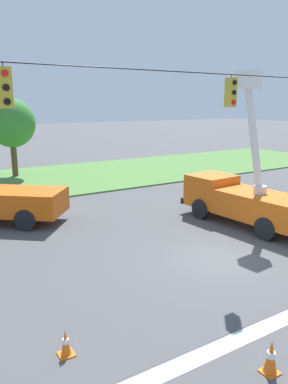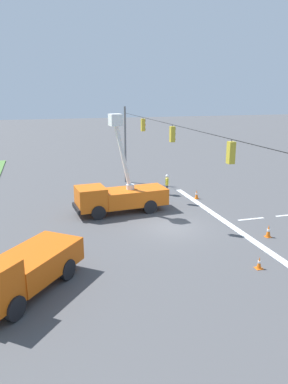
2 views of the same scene
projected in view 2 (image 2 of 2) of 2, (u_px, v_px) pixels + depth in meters
ground_plane at (172, 227)px, 24.39m from camera, size 200.00×200.00×0.00m
lane_markings at (244, 220)px, 25.81m from camera, size 17.60×15.25×0.01m
signal_gantry at (173, 160)px, 23.22m from camera, size 26.20×0.33×7.20m
utility_truck_bucket_lift at (119, 195)px, 27.04m from camera, size 2.80×6.88×7.08m
utility_truck_support_near at (19, 270)px, 16.05m from camera, size 6.26×5.69×2.29m
road_worker at (167, 183)px, 31.72m from camera, size 0.61×0.38×1.77m
traffic_cone_foreground_left at (259, 263)px, 18.66m from camera, size 0.36×0.36×0.63m
traffic_cone_near_bucket at (268, 231)px, 22.67m from camera, size 0.36×0.36×0.78m
traffic_cone_lane_edge_a at (197, 194)px, 30.73m from camera, size 0.36×0.36×0.75m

